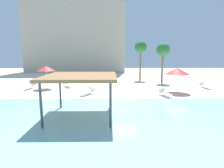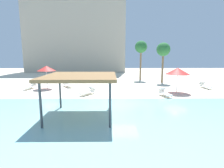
{
  "view_description": "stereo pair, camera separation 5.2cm",
  "coord_description": "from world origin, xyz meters",
  "views": [
    {
      "loc": [
        -1.1,
        -14.04,
        3.93
      ],
      "look_at": [
        -0.87,
        2.0,
        1.3
      ],
      "focal_mm": 28.22,
      "sensor_mm": 36.0,
      "label": 1
    },
    {
      "loc": [
        -1.05,
        -14.04,
        3.93
      ],
      "look_at": [
        -0.87,
        2.0,
        1.3
      ],
      "focal_mm": 28.22,
      "sensor_mm": 36.0,
      "label": 2
    }
  ],
  "objects": [
    {
      "name": "shade_pavilion",
      "position": [
        -2.9,
        -3.1,
        2.55
      ],
      "size": [
        4.4,
        4.4,
        2.71
      ],
      "color": "#42474C",
      "rests_on": "ground"
    },
    {
      "name": "palm_tree_0",
      "position": [
        3.82,
        14.05,
        5.08
      ],
      "size": [
        1.9,
        1.9,
        6.18
      ],
      "color": "brown",
      "rests_on": "ground"
    },
    {
      "name": "lounge_chair_0",
      "position": [
        -10.48,
        6.57,
        0.33
      ],
      "size": [
        0.91,
        1.97,
        0.74
      ],
      "rotation": [
        0.0,
        0.0,
        -1.74
      ],
      "color": "white",
      "rests_on": "ground"
    },
    {
      "name": "lagoon_water",
      "position": [
        0.0,
        -5.25,
        0.02
      ],
      "size": [
        44.0,
        13.5,
        0.04
      ],
      "primitive_type": "cube",
      "color": "#8CC6CC",
      "rests_on": "ground"
    },
    {
      "name": "beach_umbrella_red_2",
      "position": [
        -8.56,
        6.76,
        2.4
      ],
      "size": [
        2.13,
        2.13,
        2.7
      ],
      "color": "silver",
      "rests_on": "ground"
    },
    {
      "name": "lounge_chair_3",
      "position": [
        10.39,
        6.73,
        0.33
      ],
      "size": [
        0.71,
        1.93,
        0.74
      ],
      "rotation": [
        0.0,
        0.0,
        -1.51
      ],
      "color": "white",
      "rests_on": "ground"
    },
    {
      "name": "ground_plane",
      "position": [
        0.0,
        0.0,
        0.0
      ],
      "size": [
        80.0,
        80.0,
        0.0
      ],
      "primitive_type": "plane",
      "color": "beige"
    },
    {
      "name": "palm_tree_1",
      "position": [
        6.46,
        11.05,
        4.62
      ],
      "size": [
        1.9,
        1.9,
        5.7
      ],
      "color": "brown",
      "rests_on": "ground"
    },
    {
      "name": "lounge_chair_2",
      "position": [
        4.24,
        2.57,
        0.33
      ],
      "size": [
        0.92,
        1.97,
        0.74
      ],
      "rotation": [
        0.0,
        0.0,
        -1.4
      ],
      "color": "white",
      "rests_on": "ground"
    },
    {
      "name": "lounge_chair_1",
      "position": [
        -6.36,
        7.67,
        0.33
      ],
      "size": [
        1.55,
        1.91,
        0.74
      ],
      "rotation": [
        0.0,
        0.0,
        -0.98
      ],
      "color": "white",
      "rests_on": "ground"
    },
    {
      "name": "beach_umbrella_red_0",
      "position": [
        6.06,
        4.34,
        2.29
      ],
      "size": [
        2.5,
        2.5,
        2.63
      ],
      "color": "silver",
      "rests_on": "ground"
    },
    {
      "name": "hotel_block_0",
      "position": [
        -9.02,
        29.91,
        9.9
      ],
      "size": [
        22.75,
        8.68,
        19.8
      ],
      "primitive_type": "cube",
      "color": "#B2A893",
      "rests_on": "ground"
    },
    {
      "name": "lounge_chair_4",
      "position": [
        -3.26,
        3.37,
        0.33
      ],
      "size": [
        1.55,
        1.91,
        0.74
      ],
      "rotation": [
        0.0,
        0.0,
        -2.15
      ],
      "color": "white",
      "rests_on": "ground"
    }
  ]
}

